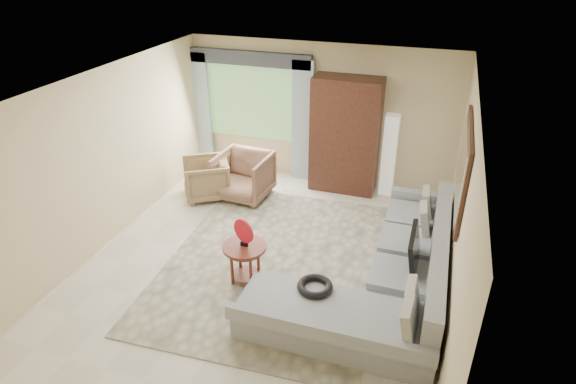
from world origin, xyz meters
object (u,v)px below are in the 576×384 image
(coffee_table, at_px, (245,263))
(floor_lamp, at_px, (389,155))
(sectional_sofa, at_px, (388,280))
(armoire, at_px, (345,136))
(armchair_left, at_px, (206,178))
(potted_plant, at_px, (213,163))
(tv_screen, at_px, (414,250))
(armchair_right, at_px, (243,176))

(coffee_table, height_order, floor_lamp, floor_lamp)
(sectional_sofa, xyz_separation_m, armoire, (-1.23, 2.90, 0.77))
(armchair_left, relative_size, potted_plant, 1.57)
(potted_plant, bearing_deg, armoire, 5.90)
(coffee_table, height_order, armoire, armoire)
(armchair_left, bearing_deg, tv_screen, 34.95)
(armchair_right, relative_size, armoire, 0.44)
(tv_screen, xyz_separation_m, floor_lamp, (-0.70, 2.81, 0.03))
(armchair_left, height_order, floor_lamp, floor_lamp)
(tv_screen, relative_size, potted_plant, 1.47)
(armchair_left, bearing_deg, floor_lamp, 79.36)
(armoire, distance_m, floor_lamp, 0.86)
(sectional_sofa, relative_size, armchair_left, 4.37)
(sectional_sofa, distance_m, armchair_right, 3.48)
(tv_screen, bearing_deg, sectional_sofa, -150.92)
(armoire, bearing_deg, sectional_sofa, -66.94)
(tv_screen, height_order, armoire, armoire)
(potted_plant, bearing_deg, sectional_sofa, -34.77)
(sectional_sofa, xyz_separation_m, tv_screen, (0.27, 0.15, 0.44))
(armchair_right, xyz_separation_m, potted_plant, (-0.94, 0.65, -0.17))
(sectional_sofa, relative_size, potted_plant, 6.85)
(armchair_left, xyz_separation_m, armoire, (2.27, 1.11, 0.69))
(armchair_left, height_order, armoire, armoire)
(coffee_table, xyz_separation_m, armchair_left, (-1.62, 2.05, 0.05))
(potted_plant, bearing_deg, armchair_left, -70.78)
(coffee_table, bearing_deg, sectional_sofa, 8.00)
(floor_lamp, bearing_deg, potted_plant, -174.48)
(sectional_sofa, distance_m, potted_plant, 4.62)
(armchair_left, xyz_separation_m, potted_plant, (-0.29, 0.85, -0.11))
(armoire, bearing_deg, coffee_table, -101.57)
(potted_plant, bearing_deg, floor_lamp, 5.52)
(potted_plant, xyz_separation_m, floor_lamp, (3.36, 0.32, 0.50))
(floor_lamp, bearing_deg, coffee_table, -114.19)
(tv_screen, xyz_separation_m, armoire, (-1.50, 2.75, 0.33))
(sectional_sofa, xyz_separation_m, potted_plant, (-3.79, 2.63, -0.03))
(coffee_table, height_order, armchair_left, armchair_left)
(armchair_right, bearing_deg, armoire, 33.53)
(coffee_table, relative_size, armoire, 0.28)
(sectional_sofa, xyz_separation_m, floor_lamp, (-0.43, 2.96, 0.47))
(coffee_table, height_order, potted_plant, coffee_table)
(armchair_left, distance_m, armoire, 2.62)
(armchair_right, relative_size, potted_plant, 1.82)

